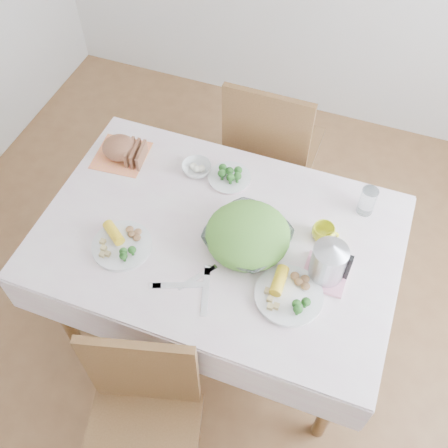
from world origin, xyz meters
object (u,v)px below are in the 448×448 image
(chair_near, at_px, (141,446))
(yellow_mug, at_px, (323,233))
(chair_far, at_px, (274,152))
(dinner_plate_left, at_px, (122,246))
(salad_bowl, at_px, (248,238))
(electric_kettle, at_px, (330,258))
(dining_table, at_px, (219,281))
(dinner_plate_right, at_px, (289,296))

(chair_near, distance_m, yellow_mug, 1.10)
(chair_far, height_order, dinner_plate_left, chair_far)
(salad_bowl, bearing_deg, chair_far, 98.08)
(salad_bowl, relative_size, electric_kettle, 1.70)
(dining_table, height_order, yellow_mug, yellow_mug)
(dinner_plate_left, xyz_separation_m, dinner_plate_right, (0.71, 0.02, 0.00))
(dining_table, xyz_separation_m, chair_far, (0.01, 0.83, 0.09))
(chair_near, bearing_deg, dinner_plate_right, 45.59)
(chair_near, bearing_deg, salad_bowl, 65.91)
(chair_far, height_order, yellow_mug, chair_far)
(chair_near, height_order, dinner_plate_left, chair_near)
(dining_table, distance_m, dinner_plate_left, 0.56)
(chair_near, xyz_separation_m, dinner_plate_left, (-0.34, 0.63, 0.31))
(chair_far, distance_m, electric_kettle, 1.07)
(salad_bowl, bearing_deg, yellow_mug, 25.53)
(dining_table, height_order, salad_bowl, salad_bowl)
(salad_bowl, relative_size, dinner_plate_right, 1.23)
(chair_near, xyz_separation_m, dinner_plate_right, (0.36, 0.64, 0.31))
(chair_near, relative_size, dinner_plate_left, 3.84)
(chair_far, bearing_deg, salad_bowl, 98.38)
(salad_bowl, relative_size, dinner_plate_left, 1.32)
(dinner_plate_right, distance_m, electric_kettle, 0.21)
(salad_bowl, xyz_separation_m, dinner_plate_left, (-0.48, -0.20, -0.03))
(salad_bowl, distance_m, dinner_plate_right, 0.29)
(dining_table, relative_size, dinner_plate_right, 5.25)
(dining_table, bearing_deg, electric_kettle, -4.45)
(chair_near, distance_m, dinner_plate_left, 0.78)
(dinner_plate_left, distance_m, dinner_plate_right, 0.71)
(dinner_plate_right, bearing_deg, dining_table, 153.15)
(chair_near, distance_m, dinner_plate_right, 0.80)
(salad_bowl, bearing_deg, dinner_plate_left, -157.73)
(chair_far, distance_m, salad_bowl, 0.91)
(chair_near, relative_size, chair_far, 0.93)
(yellow_mug, height_order, electric_kettle, electric_kettle)
(salad_bowl, bearing_deg, dinner_plate_right, -38.09)
(electric_kettle, bearing_deg, salad_bowl, 174.10)
(salad_bowl, distance_m, electric_kettle, 0.35)
(dinner_plate_right, bearing_deg, chair_near, -119.58)
(electric_kettle, bearing_deg, chair_near, -121.04)
(dinner_plate_left, relative_size, yellow_mug, 2.58)
(dining_table, xyz_separation_m, salad_bowl, (0.13, -0.00, 0.43))
(chair_near, height_order, chair_far, chair_far)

